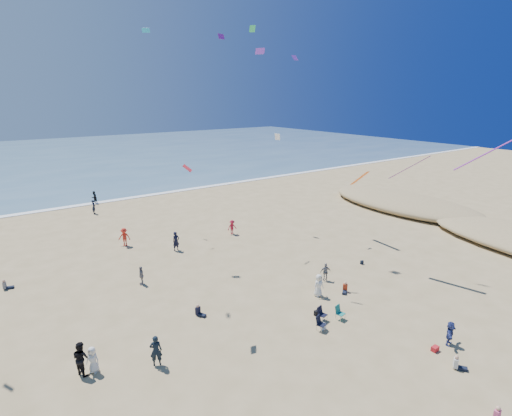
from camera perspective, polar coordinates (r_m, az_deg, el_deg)
ground at (r=23.23m, az=8.28°, el=-23.75°), size 220.00×220.00×0.00m
ocean at (r=109.31m, az=-28.92°, el=6.10°), size 220.00×100.00×0.06m
surf_line at (r=60.78m, az=-22.53°, el=0.57°), size 220.00×1.20×0.08m
standing_flyers at (r=36.00m, az=-11.27°, el=-7.17°), size 20.15×48.15×1.95m
seated_group at (r=27.23m, az=2.42°, el=-15.94°), size 22.42×29.71×0.84m
chair_cluster at (r=27.99m, az=10.30°, el=-15.05°), size 2.73×1.54×1.00m
white_tote at (r=27.50m, az=9.56°, el=-16.35°), size 0.35×0.20×0.40m
black_backpack at (r=28.90m, az=8.61°, el=-14.62°), size 0.30×0.22×0.38m
cooler at (r=27.44m, az=24.21°, el=-17.86°), size 0.45×0.30×0.30m
navy_bag at (r=37.67m, az=14.89°, el=-7.52°), size 0.28×0.18×0.34m
kites_aloft at (r=33.37m, az=7.40°, el=14.19°), size 39.74×43.20×27.73m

